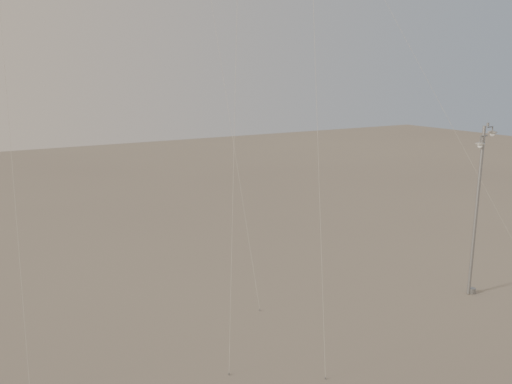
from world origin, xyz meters
TOP-DOWN VIEW (x-y plane):
  - ground at (0.00, 0.00)m, footprint 160.00×160.00m
  - street_lamp at (10.91, 3.34)m, footprint 1.62×0.65m
  - kite_4 at (11.64, 10.73)m, footprint 7.11×9.48m

SIDE VIEW (x-z plane):
  - ground at x=0.00m, z-range 0.00..0.00m
  - street_lamp at x=10.91m, z-range 0.31..9.73m
  - kite_4 at x=11.64m, z-range 4.52..24.65m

